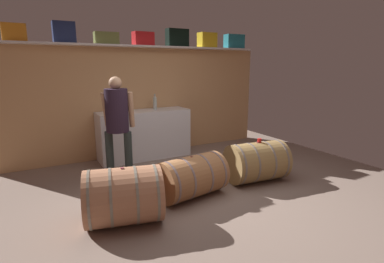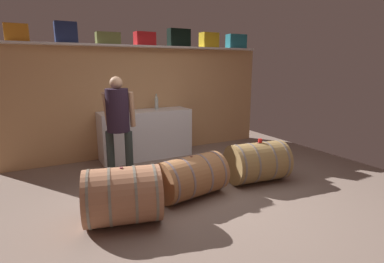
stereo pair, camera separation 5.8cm
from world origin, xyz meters
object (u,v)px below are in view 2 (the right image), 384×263
at_px(toolcase_navy, 66,33).
at_px(wine_barrel_near, 257,162).
at_px(wine_barrel_far, 123,195).
at_px(tasting_cup, 260,141).
at_px(toolcase_olive, 108,38).
at_px(toolcase_orange, 16,33).
at_px(wine_bottle_clear, 156,102).
at_px(toolcase_yellow, 209,40).
at_px(wine_glass, 116,107).
at_px(work_cabinet, 146,134).
at_px(winemaker_pouring, 118,118).
at_px(toolcase_black, 179,38).
at_px(wine_barrel_flank, 191,177).
at_px(toolcase_teal, 236,42).
at_px(toolcase_red, 145,39).

distance_m(toolcase_navy, wine_barrel_near, 3.73).
height_order(wine_barrel_far, tasting_cup, tasting_cup).
bearing_deg(toolcase_olive, toolcase_orange, -178.95).
bearing_deg(wine_bottle_clear, toolcase_yellow, 5.76).
relative_size(toolcase_olive, wine_glass, 2.86).
xyz_separation_m(toolcase_orange, work_cabinet, (1.96, -0.18, -1.78)).
bearing_deg(tasting_cup, winemaker_pouring, 150.85).
bearing_deg(wine_bottle_clear, work_cabinet, -167.82).
relative_size(toolcase_orange, tasting_cup, 5.42).
bearing_deg(toolcase_black, toolcase_navy, 178.19).
height_order(wine_barrel_far, winemaker_pouring, winemaker_pouring).
distance_m(toolcase_yellow, wine_bottle_clear, 1.74).
distance_m(tasting_cup, winemaker_pouring, 2.16).
bearing_deg(wine_bottle_clear, wine_barrel_far, -120.05).
relative_size(toolcase_black, work_cabinet, 0.25).
xyz_separation_m(toolcase_black, winemaker_pouring, (-1.56, -1.12, -1.30)).
bearing_deg(toolcase_olive, wine_bottle_clear, -7.59).
xyz_separation_m(work_cabinet, wine_barrel_flank, (-0.07, -1.99, -0.17)).
height_order(toolcase_navy, toolcase_teal, toolcase_navy).
bearing_deg(wine_barrel_far, toolcase_olive, 92.04).
relative_size(toolcase_yellow, winemaker_pouring, 0.23).
bearing_deg(wine_barrel_flank, toolcase_black, 58.88).
height_order(work_cabinet, wine_glass, wine_glass).
xyz_separation_m(wine_barrel_near, tasting_cup, (0.04, -0.00, 0.33)).
bearing_deg(toolcase_teal, toolcase_yellow, -175.77).
relative_size(toolcase_olive, wine_bottle_clear, 1.38).
xyz_separation_m(toolcase_yellow, wine_bottle_clear, (-1.24, -0.13, -1.20)).
relative_size(toolcase_olive, toolcase_black, 0.94).
distance_m(toolcase_yellow, tasting_cup, 2.72).
xyz_separation_m(wine_barrel_near, winemaker_pouring, (-1.83, 1.04, 0.67)).
distance_m(toolcase_teal, tasting_cup, 2.90).
xyz_separation_m(toolcase_yellow, wine_barrel_far, (-2.57, -2.42, -1.93)).
height_order(toolcase_teal, wine_glass, toolcase_teal).
height_order(toolcase_orange, wine_glass, toolcase_orange).
bearing_deg(wine_glass, toolcase_navy, 166.85).
relative_size(work_cabinet, tasting_cup, 27.87).
height_order(toolcase_orange, wine_barrel_flank, toolcase_orange).
distance_m(wine_barrel_far, winemaker_pouring, 1.49).
bearing_deg(toolcase_olive, wine_glass, -78.93).
distance_m(work_cabinet, wine_bottle_clear, 0.65).
bearing_deg(wine_glass, toolcase_red, 14.41).
distance_m(toolcase_yellow, winemaker_pouring, 2.82).
relative_size(wine_barrel_far, winemaker_pouring, 0.61).
bearing_deg(toolcase_navy, wine_glass, -13.17).
bearing_deg(wine_barrel_far, wine_bottle_clear, 73.69).
relative_size(toolcase_navy, work_cabinet, 0.20).
bearing_deg(toolcase_olive, toolcase_navy, -178.95).
bearing_deg(wine_barrel_far, toolcase_red, 77.79).
relative_size(toolcase_orange, toolcase_red, 0.89).
bearing_deg(toolcase_black, wine_bottle_clear, -169.03).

